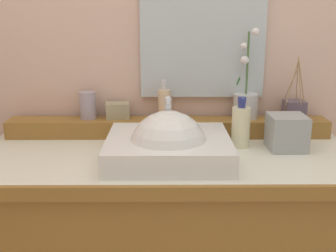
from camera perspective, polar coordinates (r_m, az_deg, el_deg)
The scene contains 11 objects.
wall_back at distance 1.78m, azimuth -0.06°, elevation 12.54°, with size 3.11×0.20×2.48m, color beige.
back_ledge at distance 1.66m, azimuth -0.02°, elevation -0.20°, with size 1.28×0.11×0.07m, color olive.
sink_basin at distance 1.39m, azimuth -0.05°, elevation -3.19°, with size 0.41×0.38×0.29m.
potted_plant at distance 1.69m, azimuth 10.61°, elevation 3.54°, with size 0.10×0.12×0.36m.
soap_dispenser at distance 1.65m, azimuth -0.53°, elevation 3.18°, with size 0.05×0.05×0.16m.
tumbler_cup at distance 1.68m, azimuth -10.99°, elevation 2.83°, with size 0.07×0.07×0.11m, color #9E909D.
reed_diffuser at distance 1.73m, azimuth 16.98°, elevation 2.25°, with size 0.09×0.08×0.25m.
trinket_box at distance 1.68m, azimuth -6.96°, elevation 2.14°, with size 0.09×0.07×0.06m, color tan.
lotion_bottle at distance 1.54m, azimuth 9.99°, elevation 0.03°, with size 0.07×0.07×0.19m.
tissue_box at distance 1.55m, azimuth 16.04°, elevation -0.84°, with size 0.13×0.13×0.13m, color #989B9A.
mirror at distance 1.68m, azimuth 4.84°, elevation 12.73°, with size 0.50×0.02×0.51m, color silver.
Camera 1 is at (-0.01, -1.38, 1.33)m, focal length 44.25 mm.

